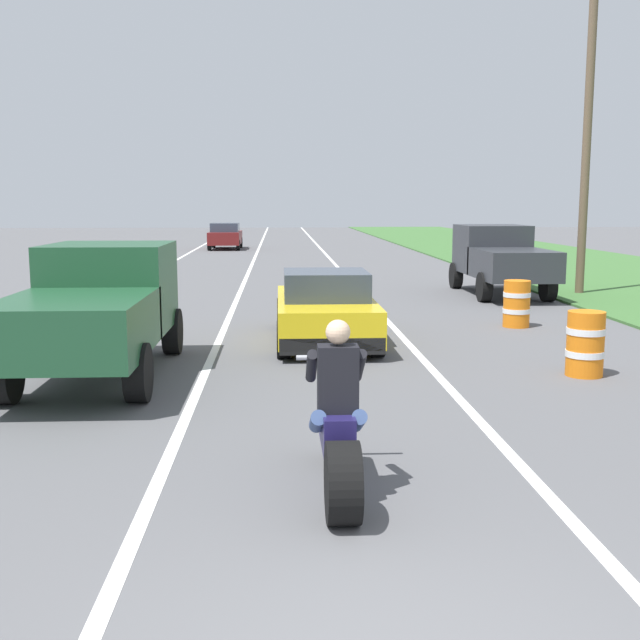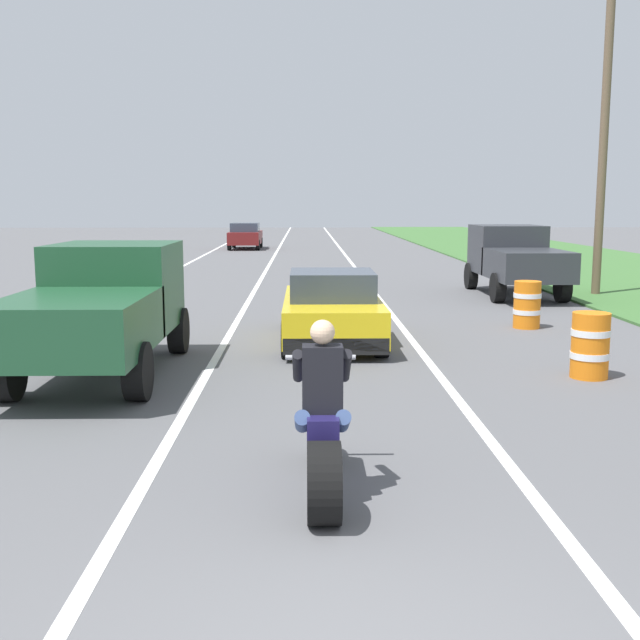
{
  "view_description": "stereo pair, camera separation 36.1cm",
  "coord_description": "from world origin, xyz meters",
  "views": [
    {
      "loc": [
        -0.63,
        -3.76,
        2.63
      ],
      "look_at": [
        -0.06,
        6.96,
        1.0
      ],
      "focal_mm": 43.27,
      "sensor_mm": 36.0,
      "label": 1
    },
    {
      "loc": [
        -0.27,
        -3.77,
        2.63
      ],
      "look_at": [
        -0.06,
        6.96,
        1.0
      ],
      "focal_mm": 43.27,
      "sensor_mm": 36.0,
      "label": 2
    }
  ],
  "objects": [
    {
      "name": "lane_stripe_centre_dashed",
      "position": [
        -1.8,
        20.0,
        0.0
      ],
      "size": [
        0.14,
        120.0,
        0.01
      ],
      "primitive_type": "cube",
      "color": "white",
      "rests_on": "ground"
    },
    {
      "name": "pickup_truck_left_lane_dark_green",
      "position": [
        -3.38,
        7.99,
        1.11
      ],
      "size": [
        2.02,
        4.8,
        1.98
      ],
      "color": "#1E4C2D",
      "rests_on": "ground"
    },
    {
      "name": "lane_stripe_right_solid",
      "position": [
        1.8,
        20.0,
        0.0
      ],
      "size": [
        0.14,
        120.0,
        0.01
      ],
      "primitive_type": "cube",
      "color": "white",
      "rests_on": "ground"
    },
    {
      "name": "pickup_truck_right_shoulder_dark_grey",
      "position": [
        5.74,
        18.14,
        1.11
      ],
      "size": [
        2.02,
        4.8,
        1.98
      ],
      "color": "#2D3035",
      "rests_on": "ground"
    },
    {
      "name": "utility_pole_roadside",
      "position": [
        8.06,
        18.01,
        4.3
      ],
      "size": [
        0.24,
        0.24,
        8.6
      ],
      "primitive_type": "cylinder",
      "color": "brown",
      "rests_on": "ground"
    },
    {
      "name": "construction_barrel_nearest",
      "position": [
        4.05,
        7.61,
        0.5
      ],
      "size": [
        0.58,
        0.58,
        1.0
      ],
      "color": "orange",
      "rests_on": "ground"
    },
    {
      "name": "lane_stripe_left_solid",
      "position": [
        -5.4,
        20.0,
        0.0
      ],
      "size": [
        0.14,
        120.0,
        0.01
      ],
      "primitive_type": "cube",
      "color": "white",
      "rests_on": "ground"
    },
    {
      "name": "construction_barrel_mid",
      "position": [
        4.44,
        12.32,
        0.5
      ],
      "size": [
        0.58,
        0.58,
        1.0
      ],
      "color": "orange",
      "rests_on": "ground"
    },
    {
      "name": "motorcycle_with_rider",
      "position": [
        -0.12,
        2.91,
        0.59
      ],
      "size": [
        0.7,
        2.21,
        1.62
      ],
      "color": "black",
      "rests_on": "ground"
    },
    {
      "name": "distant_car_far_ahead",
      "position": [
        -3.7,
        40.93,
        0.77
      ],
      "size": [
        1.8,
        4.0,
        1.5
      ],
      "color": "maroon",
      "rests_on": "ground"
    },
    {
      "name": "sports_car_yellow",
      "position": [
        0.24,
        10.77,
        0.63
      ],
      "size": [
        1.84,
        4.3,
        1.37
      ],
      "color": "yellow",
      "rests_on": "ground"
    }
  ]
}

